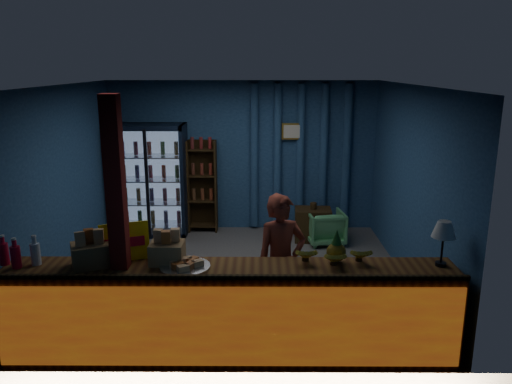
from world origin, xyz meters
TOP-DOWN VIEW (x-y plane):
  - ground at (0.00, 0.00)m, footprint 4.60×4.60m
  - room_walls at (0.00, 0.00)m, footprint 4.60×4.60m
  - counter at (0.00, -1.91)m, footprint 4.40×0.57m
  - support_post at (-1.05, -1.90)m, footprint 0.16×0.16m
  - beverage_cooler at (-1.55, 1.92)m, footprint 1.20×0.62m
  - bottle_shelf at (-0.70, 2.06)m, footprint 0.50×0.28m
  - curtain_folds at (1.00, 2.14)m, footprint 1.74×0.14m
  - framed_picture at (0.85, 2.10)m, footprint 0.36×0.04m
  - shopkeeper at (0.52, -1.34)m, footprint 0.64×0.52m
  - green_chair at (1.37, 1.38)m, footprint 0.65×0.67m
  - side_table at (1.18, 1.54)m, footprint 0.61×0.46m
  - yellow_sign at (-1.05, -1.72)m, footprint 0.48×0.25m
  - soda_bottles at (-2.05, -1.86)m, footprint 0.40×0.17m
  - snack_box_left at (-1.35, -1.86)m, footprint 0.43×0.40m
  - snack_box_centre at (-0.62, -1.79)m, footprint 0.33×0.27m
  - pastry_tray at (-0.43, -1.92)m, footprint 0.49×0.49m
  - banana_bunches at (1.01, -1.80)m, footprint 0.77×0.30m
  - table_lamp at (2.05, -1.84)m, footprint 0.23×0.23m
  - pineapple at (1.04, -1.76)m, footprint 0.19×0.19m

SIDE VIEW (x-z plane):
  - ground at x=0.00m, z-range 0.00..0.00m
  - side_table at x=1.18m, z-range -0.05..0.59m
  - green_chair at x=1.37m, z-range 0.00..0.55m
  - counter at x=0.00m, z-range -0.02..0.97m
  - shopkeeper at x=0.52m, z-range 0.00..1.53m
  - bottle_shelf at x=-0.70m, z-range -0.01..1.59m
  - beverage_cooler at x=-1.55m, z-range -0.02..1.88m
  - pastry_tray at x=-0.43m, z-range 0.94..1.02m
  - banana_bunches at x=1.01m, z-range 0.95..1.12m
  - soda_bottles at x=-2.05m, z-range 0.92..1.22m
  - snack_box_centre at x=-0.62m, z-range 0.90..1.24m
  - snack_box_left at x=-1.35m, z-range 0.90..1.26m
  - pineapple at x=1.04m, z-range 0.92..1.25m
  - yellow_sign at x=-1.05m, z-range 0.95..1.33m
  - support_post at x=-1.05m, z-range 0.00..2.60m
  - curtain_folds at x=1.00m, z-range 0.05..2.55m
  - table_lamp at x=2.05m, z-range 1.08..1.53m
  - room_walls at x=0.00m, z-range -0.73..3.87m
  - framed_picture at x=0.85m, z-range 1.61..1.89m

